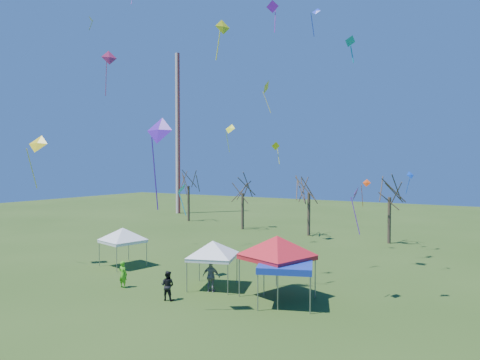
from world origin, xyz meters
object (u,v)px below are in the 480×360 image
object	(u,v)px
tree_2	(309,177)
tent_white_west	(123,230)
tree_0	(188,173)
tree_1	(243,180)
person_dark	(168,286)
tent_blue	(286,266)
tree_3	(390,181)
tent_red	(277,240)
tent_white_mid	(213,244)
radio_mast	(178,134)
person_grey	(211,276)
person_green	(123,274)

from	to	relation	value
tree_2	tent_white_west	distance (m)	21.65
tree_0	tree_1	world-z (taller)	tree_0
person_dark	tent_blue	bearing A→B (deg)	-167.13
tree_3	person_dark	size ratio (longest dim) A/B	4.78
tent_red	tree_2	bearing A→B (deg)	106.84
tree_0	tree_3	bearing A→B (deg)	-7.08
tent_white_mid	tent_blue	xyz separation A→B (m)	(5.20, -0.60, -0.63)
radio_mast	tree_1	distance (m)	20.72
tree_0	person_dark	size ratio (longest dim) A/B	5.10
tent_white_mid	person_dark	size ratio (longest dim) A/B	2.18
tree_3	tent_red	size ratio (longest dim) A/B	1.79
tree_2	tent_red	distance (m)	22.31
tree_2	tent_white_west	bearing A→B (deg)	-108.61
tree_1	tent_red	distance (m)	26.17
tree_0	tree_1	xyz separation A→B (m)	(10.08, -2.73, -0.70)
tree_1	tree_2	distance (m)	8.42
tree_0	person_grey	bearing A→B (deg)	-50.16
tree_1	person_grey	xyz separation A→B (m)	(10.97, -22.49, -4.86)
tree_2	tent_white_west	xyz separation A→B (m)	(-6.81, -20.23, -3.60)
tent_red	person_dark	world-z (taller)	tent_red
radio_mast	tree_1	size ratio (longest dim) A/B	3.31
radio_mast	tent_white_west	size ratio (longest dim) A/B	6.78
tent_blue	tree_1	bearing A→B (deg)	125.20
person_grey	tent_white_west	bearing A→B (deg)	-23.72
tree_3	tent_white_west	size ratio (longest dim) A/B	2.14
person_dark	person_green	size ratio (longest dim) A/B	1.00
tent_white_west	person_dark	bearing A→B (deg)	-29.09
radio_mast	tent_white_west	xyz separation A→B (m)	(18.82, -29.86, -9.81)
radio_mast	tree_3	distance (m)	36.04
tree_3	person_grey	xyz separation A→B (m)	(-5.83, -21.89, -5.15)
tree_0	tent_red	size ratio (longest dim) A/B	1.91
tent_white_mid	tent_blue	world-z (taller)	tent_white_mid
tree_2	tent_red	xyz separation A→B (m)	(6.41, -21.17, -2.98)
tent_white_west	tent_blue	bearing A→B (deg)	-7.23
tent_white_west	tent_red	bearing A→B (deg)	-4.03
tree_0	person_green	bearing A→B (deg)	-59.85
person_dark	radio_mast	bearing A→B (deg)	-63.74
tree_3	person_green	bearing A→B (deg)	-114.75
radio_mast	person_green	world-z (taller)	radio_mast
tree_0	person_green	world-z (taller)	tree_0
tree_3	person_green	distance (m)	26.88
person_green	tree_2	bearing A→B (deg)	-98.53
radio_mast	person_grey	bearing A→B (deg)	-48.47
tent_red	tent_blue	xyz separation A→B (m)	(0.92, -0.86, -1.23)
radio_mast	tree_1	world-z (taller)	radio_mast
radio_mast	tent_blue	bearing A→B (deg)	-43.83
tent_white_mid	tent_white_west	bearing A→B (deg)	172.43
tree_3	tent_white_mid	distance (m)	22.26
tent_white_west	tent_white_mid	bearing A→B (deg)	-7.57
radio_mast	tree_2	world-z (taller)	radio_mast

